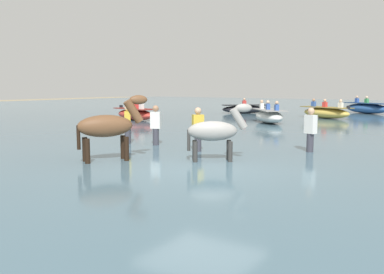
{
  "coord_description": "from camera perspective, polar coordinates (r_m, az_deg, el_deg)",
  "views": [
    {
      "loc": [
        5.18,
        -8.09,
        2.23
      ],
      "look_at": [
        -1.31,
        1.52,
        0.84
      ],
      "focal_mm": 39.41,
      "sensor_mm": 36.0,
      "label": 1
    }
  ],
  "objects": [
    {
      "name": "horse_lead_bay",
      "position": [
        10.91,
        -11.25,
        1.23
      ],
      "size": [
        1.26,
        1.73,
        2.01
      ],
      "color": "brown",
      "rests_on": "ground"
    },
    {
      "name": "boat_near_starboard",
      "position": [
        22.41,
        10.37,
        2.82
      ],
      "size": [
        2.92,
        3.2,
        1.18
      ],
      "color": "silver",
      "rests_on": "water_surface"
    },
    {
      "name": "ground_plane",
      "position": [
        9.86,
        1.37,
        -6.24
      ],
      "size": [
        120.0,
        120.0,
        0.0
      ],
      "primitive_type": "plane",
      "color": "gray"
    },
    {
      "name": "water_surface",
      "position": [
        18.93,
        17.93,
        0.26
      ],
      "size": [
        90.0,
        90.0,
        0.34
      ],
      "primitive_type": "cube",
      "color": "#476675",
      "rests_on": "ground"
    },
    {
      "name": "person_wading_mid",
      "position": [
        13.69,
        -4.92,
        1.1
      ],
      "size": [
        0.37,
        0.31,
        1.63
      ],
      "color": "#383842",
      "rests_on": "ground"
    },
    {
      "name": "person_wading_close",
      "position": [
        12.67,
        15.72,
        0.41
      ],
      "size": [
        0.37,
        0.31,
        1.63
      ],
      "color": "#383842",
      "rests_on": "ground"
    },
    {
      "name": "boat_far_offshore",
      "position": [
        32.24,
        22.57,
        3.63
      ],
      "size": [
        3.83,
        3.19,
        1.22
      ],
      "color": "#28518E",
      "rests_on": "water_surface"
    },
    {
      "name": "boat_distant_east",
      "position": [
        26.52,
        17.67,
        3.19
      ],
      "size": [
        3.51,
        2.46,
        1.15
      ],
      "color": "gold",
      "rests_on": "water_surface"
    },
    {
      "name": "boat_distant_west",
      "position": [
        30.19,
        7.15,
        3.78
      ],
      "size": [
        3.1,
        2.94,
        1.08
      ],
      "color": "black",
      "rests_on": "water_surface"
    },
    {
      "name": "person_onlooker_right",
      "position": [
        12.31,
        0.81,
        0.48
      ],
      "size": [
        0.36,
        0.37,
        1.63
      ],
      "color": "#383842",
      "rests_on": "ground"
    },
    {
      "name": "boat_mid_channel",
      "position": [
        24.12,
        -7.69,
        3.11
      ],
      "size": [
        3.33,
        1.9,
        1.14
      ],
      "color": "#BC382D",
      "rests_on": "water_surface"
    },
    {
      "name": "horse_trailing_grey",
      "position": [
        10.71,
        3.14,
        0.59
      ],
      "size": [
        1.5,
        1.22,
        1.8
      ],
      "color": "gray",
      "rests_on": "ground"
    },
    {
      "name": "person_onlooker_left",
      "position": [
        14.18,
        -8.7,
        1.25
      ],
      "size": [
        0.36,
        0.37,
        1.63
      ],
      "color": "#383842",
      "rests_on": "ground"
    }
  ]
}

